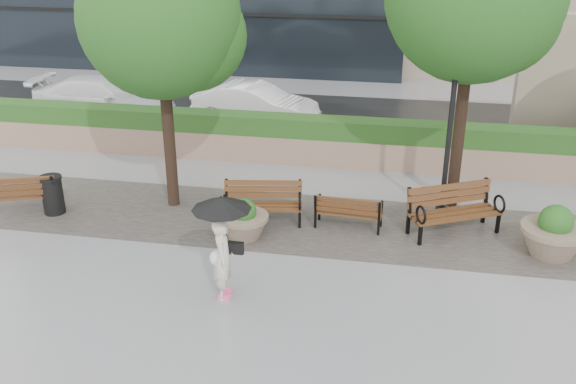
% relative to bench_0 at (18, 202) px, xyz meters
% --- Properties ---
extents(ground, '(100.00, 100.00, 0.00)m').
position_rel_bench_0_xyz_m(ground, '(7.79, -2.26, -0.30)').
color(ground, gray).
rests_on(ground, ground).
extents(cobble_strip, '(28.00, 3.20, 0.01)m').
position_rel_bench_0_xyz_m(cobble_strip, '(7.79, 0.74, -0.30)').
color(cobble_strip, '#383330').
rests_on(cobble_strip, ground).
extents(hedge_wall, '(24.00, 0.80, 1.35)m').
position_rel_bench_0_xyz_m(hedge_wall, '(7.79, 4.74, 0.36)').
color(hedge_wall, '#987862').
rests_on(hedge_wall, ground).
extents(asphalt_street, '(40.00, 7.00, 0.00)m').
position_rel_bench_0_xyz_m(asphalt_street, '(7.79, 8.74, -0.30)').
color(asphalt_street, black).
rests_on(asphalt_street, ground).
extents(bench_0, '(2.04, 1.35, 1.02)m').
position_rel_bench_0_xyz_m(bench_0, '(0.00, 0.00, 0.00)').
color(bench_0, brown).
rests_on(bench_0, ground).
extents(bench_1, '(1.90, 1.01, 0.97)m').
position_rel_bench_0_xyz_m(bench_1, '(5.89, 0.58, -0.02)').
color(bench_1, brown).
rests_on(bench_1, ground).
extents(bench_2, '(1.58, 0.73, 0.82)m').
position_rel_bench_0_xyz_m(bench_2, '(7.87, 0.69, -0.06)').
color(bench_2, brown).
rests_on(bench_2, ground).
extents(bench_3, '(2.18, 1.67, 1.10)m').
position_rel_bench_0_xyz_m(bench_3, '(10.22, 0.83, 0.02)').
color(bench_3, brown).
rests_on(bench_3, ground).
extents(planter_left, '(1.11, 1.11, 0.93)m').
position_rel_bench_0_xyz_m(planter_left, '(5.63, -0.21, 0.06)').
color(planter_left, '#7F6B56').
rests_on(planter_left, ground).
extents(planter_right, '(1.37, 1.37, 1.15)m').
position_rel_bench_0_xyz_m(planter_right, '(12.22, 0.17, 0.14)').
color(planter_right, '#7F6B56').
rests_on(planter_right, ground).
extents(trash_bin, '(0.54, 0.54, 0.90)m').
position_rel_bench_0_xyz_m(trash_bin, '(0.81, 0.19, 0.15)').
color(trash_bin, black).
rests_on(trash_bin, ground).
extents(lamppost, '(0.28, 0.28, 3.99)m').
position_rel_bench_0_xyz_m(lamppost, '(9.99, 1.54, 1.45)').
color(lamppost, black).
rests_on(lamppost, ground).
extents(tree_0, '(3.68, 3.63, 6.36)m').
position_rel_bench_0_xyz_m(tree_0, '(3.63, 1.27, 4.12)').
color(tree_0, black).
rests_on(tree_0, ground).
extents(tree_1, '(3.93, 3.92, 7.03)m').
position_rel_bench_0_xyz_m(tree_1, '(10.43, 2.47, 4.63)').
color(tree_1, black).
rests_on(tree_1, ground).
extents(car_left, '(5.04, 2.18, 1.44)m').
position_rel_bench_0_xyz_m(car_left, '(-1.40, 7.78, 0.42)').
color(car_left, white).
rests_on(car_left, ground).
extents(car_right, '(4.47, 2.20, 1.41)m').
position_rel_bench_0_xyz_m(car_right, '(3.98, 7.98, 0.40)').
color(car_right, white).
rests_on(car_right, ground).
extents(pedestrian, '(1.10, 1.10, 2.02)m').
position_rel_bench_0_xyz_m(pedestrian, '(5.85, -2.58, 0.93)').
color(pedestrian, beige).
rests_on(pedestrian, ground).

